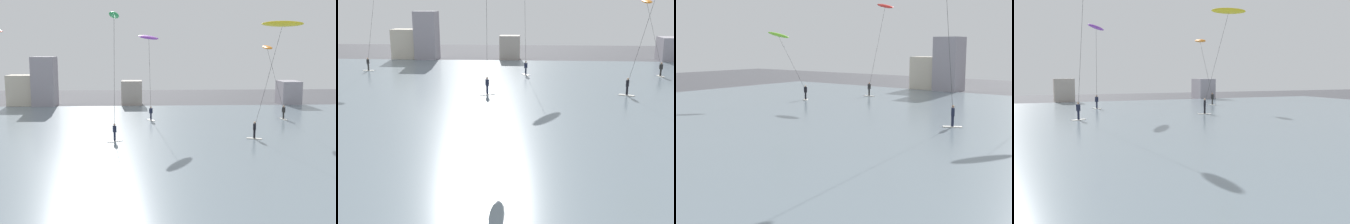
# 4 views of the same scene
# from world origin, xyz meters

# --- Properties ---
(water_bay) EXTENTS (84.00, 52.00, 0.10)m
(water_bay) POSITION_xyz_m (0.00, 30.04, 0.05)
(water_bay) COLOR slate
(water_bay) RESTS_ON ground
(far_shore_buildings) EXTENTS (43.20, 4.17, 7.20)m
(far_shore_buildings) POSITION_xyz_m (-7.67, 57.49, 2.59)
(far_shore_buildings) COLOR beige
(far_shore_buildings) RESTS_ON ground
(kitesurfer_red) EXTENTS (3.53, 2.77, 11.01)m
(kitesurfer_red) POSITION_xyz_m (-18.89, 46.52, 9.68)
(kitesurfer_red) COLOR silver
(kitesurfer_red) RESTS_ON water_bay
(kitesurfer_lime) EXTENTS (4.23, 3.27, 7.60)m
(kitesurfer_lime) POSITION_xyz_m (-25.40, 36.47, 6.22)
(kitesurfer_lime) COLOR silver
(kitesurfer_lime) RESTS_ON water_bay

